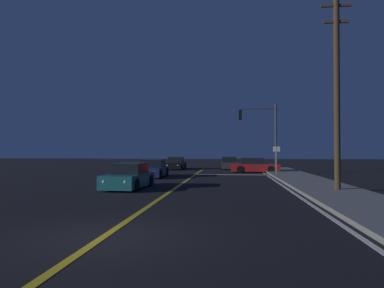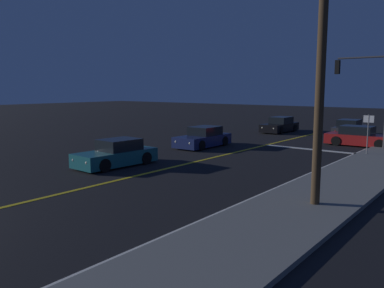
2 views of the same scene
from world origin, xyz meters
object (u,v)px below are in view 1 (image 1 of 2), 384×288
object	(u,v)px
street_sign_corner	(277,156)
car_far_approaching_navy	(153,169)
car_mid_block_red	(254,166)
utility_pole_right	(337,89)
car_side_waiting_teal	(129,177)
car_lead_oncoming_charcoal	(229,164)
car_distant_tail_black	(176,164)
traffic_signal_near_right	(263,128)

from	to	relation	value
street_sign_corner	car_far_approaching_navy	bearing A→B (deg)	-163.84
car_far_approaching_navy	car_mid_block_red	bearing A→B (deg)	-140.47
car_mid_block_red	utility_pole_right	xyz separation A→B (m)	(2.92, -15.61, 4.42)
car_far_approaching_navy	car_side_waiting_teal	bearing A→B (deg)	92.66
car_lead_oncoming_charcoal	street_sign_corner	bearing A→B (deg)	-70.30
car_lead_oncoming_charcoal	car_distant_tail_black	world-z (taller)	same
car_side_waiting_teal	utility_pole_right	xyz separation A→B (m)	(10.50, -0.76, 4.42)
car_side_waiting_teal	car_mid_block_red	size ratio (longest dim) A/B	0.96
utility_pole_right	car_side_waiting_teal	bearing A→B (deg)	175.88
car_mid_block_red	street_sign_corner	size ratio (longest dim) A/B	1.87
traffic_signal_near_right	utility_pole_right	size ratio (longest dim) A/B	0.64
traffic_signal_near_right	car_far_approaching_navy	bearing A→B (deg)	32.46
car_lead_oncoming_charcoal	street_sign_corner	xyz separation A→B (m)	(3.85, -9.64, 1.03)
car_far_approaching_navy	car_distant_tail_black	bearing A→B (deg)	-90.92
car_side_waiting_teal	street_sign_corner	size ratio (longest dim) A/B	1.80
traffic_signal_near_right	street_sign_corner	xyz separation A→B (m)	(0.82, -2.80, -2.46)
utility_pole_right	street_sign_corner	world-z (taller)	utility_pole_right
car_side_waiting_teal	car_far_approaching_navy	bearing A→B (deg)	-83.87
utility_pole_right	car_distant_tail_black	bearing A→B (deg)	118.58
car_far_approaching_navy	car_side_waiting_teal	xyz separation A→B (m)	(0.49, -7.97, -0.00)
traffic_signal_near_right	street_sign_corner	bearing A→B (deg)	106.36
car_side_waiting_teal	car_lead_oncoming_charcoal	distance (m)	21.06
car_mid_block_red	street_sign_corner	bearing A→B (deg)	20.10
car_side_waiting_teal	traffic_signal_near_right	xyz separation A→B (m)	(8.28, 13.55, 3.49)
car_side_waiting_teal	car_mid_block_red	xyz separation A→B (m)	(7.59, 14.85, 0.00)
car_distant_tail_black	traffic_signal_near_right	world-z (taller)	traffic_signal_near_right
car_side_waiting_teal	utility_pole_right	world-z (taller)	utility_pole_right
car_lead_oncoming_charcoal	car_side_waiting_teal	bearing A→B (deg)	-106.52
car_lead_oncoming_charcoal	traffic_signal_near_right	size ratio (longest dim) A/B	0.71
car_side_waiting_teal	car_lead_oncoming_charcoal	xyz separation A→B (m)	(5.25, 20.39, 0.00)
car_distant_tail_black	street_sign_corner	size ratio (longest dim) A/B	1.88
car_side_waiting_teal	car_distant_tail_black	xyz separation A→B (m)	(-0.48, 19.41, 0.00)
traffic_signal_near_right	utility_pole_right	bearing A→B (deg)	98.83
car_lead_oncoming_charcoal	street_sign_corner	size ratio (longest dim) A/B	1.83
car_far_approaching_navy	car_side_waiting_teal	size ratio (longest dim) A/B	1.02
car_lead_oncoming_charcoal	car_distant_tail_black	xyz separation A→B (m)	(-5.73, -0.98, 0.00)
traffic_signal_near_right	car_distant_tail_black	bearing A→B (deg)	-33.78
car_lead_oncoming_charcoal	car_far_approaching_navy	bearing A→B (deg)	-116.90
car_far_approaching_navy	traffic_signal_near_right	world-z (taller)	traffic_signal_near_right
car_mid_block_red	traffic_signal_near_right	distance (m)	3.79
car_far_approaching_navy	car_lead_oncoming_charcoal	size ratio (longest dim) A/B	1.00
car_lead_oncoming_charcoal	car_mid_block_red	world-z (taller)	same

